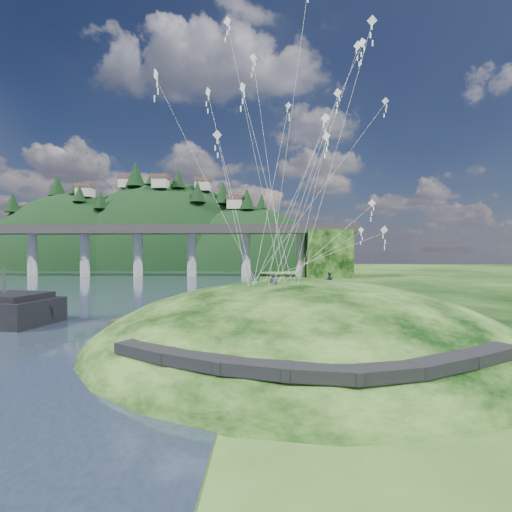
{
  "coord_description": "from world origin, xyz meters",
  "views": [
    {
      "loc": [
        5.1,
        -26.63,
        7.57
      ],
      "look_at": [
        4.0,
        6.0,
        7.0
      ],
      "focal_mm": 24.0,
      "sensor_mm": 36.0,
      "label": 1
    }
  ],
  "objects": [
    {
      "name": "kite_swarm",
      "position": [
        8.81,
        4.52,
        20.5
      ],
      "size": [
        20.72,
        14.4,
        19.69
      ],
      "color": "white",
      "rests_on": "ground"
    },
    {
      "name": "bridge",
      "position": [
        -26.46,
        70.07,
        9.7
      ],
      "size": [
        160.0,
        11.0,
        15.0
      ],
      "color": "#2D2B2B",
      "rests_on": "ground"
    },
    {
      "name": "ground",
      "position": [
        0.0,
        0.0,
        0.0
      ],
      "size": [
        320.0,
        320.0,
        0.0
      ],
      "primitive_type": "plane",
      "color": "black",
      "rests_on": "ground"
    },
    {
      "name": "grass_hill",
      "position": [
        8.0,
        2.0,
        -1.5
      ],
      "size": [
        36.0,
        32.0,
        13.0
      ],
      "color": "black",
      "rests_on": "ground"
    },
    {
      "name": "far_ridge",
      "position": [
        -43.58,
        122.17,
        -7.44
      ],
      "size": [
        153.0,
        70.0,
        94.5
      ],
      "color": "black",
      "rests_on": "ground"
    },
    {
      "name": "wooden_dock",
      "position": [
        -4.32,
        6.76,
        0.39
      ],
      "size": [
        12.57,
        3.51,
        0.89
      ],
      "color": "#352615",
      "rests_on": "ground"
    },
    {
      "name": "kite_flyers",
      "position": [
        8.27,
        2.38,
        5.68
      ],
      "size": [
        6.0,
        5.79,
        1.91
      ],
      "color": "#272C35",
      "rests_on": "ground"
    },
    {
      "name": "footpath",
      "position": [
        7.46,
        -9.74,
        2.08
      ],
      "size": [
        22.29,
        5.84,
        0.83
      ],
      "color": "black",
      "rests_on": "ground"
    }
  ]
}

